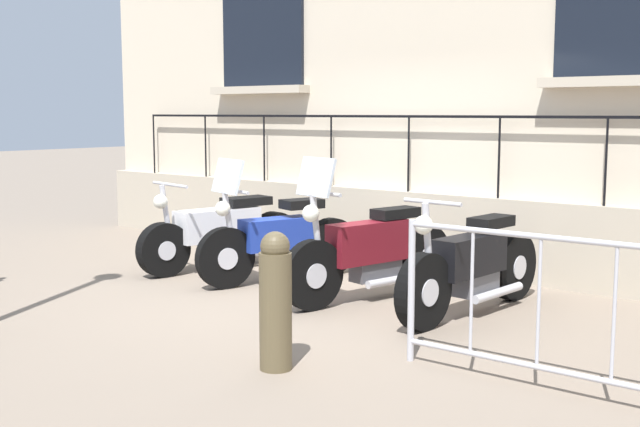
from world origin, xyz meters
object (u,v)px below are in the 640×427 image
at_px(motorcycle_black, 472,268).
at_px(crowd_barrier, 575,311).
at_px(motorcycle_white, 221,233).
at_px(bollard, 275,300).
at_px(motorcycle_maroon, 370,252).
at_px(motorcycle_blue, 278,241).

bearing_deg(motorcycle_black, crowd_barrier, 45.75).
xyz_separation_m(motorcycle_white, bollard, (2.32, 2.95, 0.08)).
bearing_deg(crowd_barrier, motorcycle_black, -134.25).
height_order(motorcycle_white, motorcycle_maroon, motorcycle_maroon).
height_order(motorcycle_blue, bollard, motorcycle_blue).
xyz_separation_m(motorcycle_white, motorcycle_black, (0.06, 3.30, 0.01)).
distance_m(motorcycle_white, crowd_barrier, 5.06).
relative_size(motorcycle_blue, bollard, 1.91).
relative_size(motorcycle_white, motorcycle_black, 0.98).
bearing_deg(motorcycle_blue, motorcycle_maroon, 88.41).
bearing_deg(motorcycle_maroon, bollard, 18.29).
bearing_deg(motorcycle_white, bollard, 51.85).
distance_m(motorcycle_maroon, motorcycle_black, 1.06).
height_order(crowd_barrier, bollard, crowd_barrier).
distance_m(motorcycle_maroon, bollard, 2.28).
relative_size(motorcycle_black, crowd_barrier, 0.87).
relative_size(motorcycle_white, bollard, 2.13).
distance_m(motorcycle_white, bollard, 3.76).
relative_size(motorcycle_maroon, bollard, 2.13).
distance_m(motorcycle_white, motorcycle_blue, 1.01).
relative_size(motorcycle_blue, crowd_barrier, 0.77).
height_order(motorcycle_blue, motorcycle_maroon, motorcycle_maroon).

